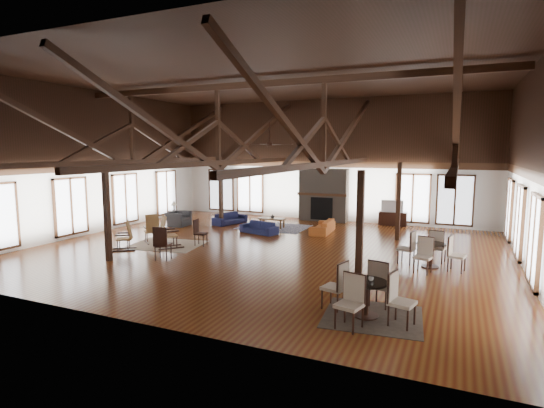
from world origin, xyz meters
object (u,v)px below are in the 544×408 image
at_px(armchair, 179,219).
at_px(tv_console, 393,219).
at_px(sofa_orange, 323,226).
at_px(cafe_table_far, 431,251).
at_px(sofa_navy_front, 259,228).
at_px(sofa_navy_left, 230,218).
at_px(coffee_table, 272,219).
at_px(cafe_table_near, 366,292).

bearing_deg(armchair, tv_console, -69.91).
bearing_deg(sofa_orange, cafe_table_far, 46.36).
bearing_deg(sofa_navy_front, sofa_navy_left, 160.49).
height_order(armchair, cafe_table_far, cafe_table_far).
relative_size(armchair, cafe_table_far, 0.50).
height_order(sofa_navy_front, coffee_table, sofa_navy_front).
bearing_deg(tv_console, armchair, -155.61).
relative_size(sofa_orange, cafe_table_near, 0.89).
distance_m(sofa_navy_front, sofa_navy_left, 2.76).
xyz_separation_m(sofa_orange, cafe_table_far, (4.56, -3.84, 0.24)).
relative_size(sofa_orange, coffee_table, 1.56).
bearing_deg(cafe_table_far, sofa_navy_left, 155.71).
bearing_deg(sofa_orange, tv_console, 137.50).
height_order(cafe_table_near, cafe_table_far, cafe_table_near).
relative_size(armchair, cafe_table_near, 0.48).
xyz_separation_m(sofa_navy_front, coffee_table, (-0.01, 1.41, 0.15)).
distance_m(sofa_orange, tv_console, 3.95).
bearing_deg(sofa_navy_front, armchair, -167.08).
xyz_separation_m(sofa_orange, armchair, (-6.66, -1.07, 0.05)).
height_order(sofa_orange, coffee_table, sofa_orange).
relative_size(sofa_orange, tv_console, 1.48).
distance_m(sofa_navy_front, coffee_table, 1.42).
bearing_deg(cafe_table_far, sofa_orange, 139.91).
bearing_deg(coffee_table, armchair, -164.77).
distance_m(armchair, tv_console, 10.04).
bearing_deg(sofa_navy_front, sofa_orange, 40.76).
height_order(coffee_table, tv_console, tv_console).
distance_m(cafe_table_far, tv_console, 7.22).
relative_size(sofa_navy_front, coffee_table, 1.39).
height_order(sofa_navy_left, tv_console, tv_console).
height_order(sofa_orange, cafe_table_near, cafe_table_near).
height_order(sofa_navy_front, armchair, armchair).
xyz_separation_m(armchair, tv_console, (9.15, 4.15, -0.01)).
distance_m(coffee_table, cafe_table_near, 10.54).
xyz_separation_m(sofa_navy_front, cafe_table_far, (7.00, -2.64, 0.27)).
relative_size(cafe_table_far, tv_console, 1.60).
bearing_deg(armchair, sofa_orange, -85.15).
bearing_deg(tv_console, sofa_navy_front, -139.05).
height_order(sofa_navy_front, cafe_table_far, cafe_table_far).
bearing_deg(armchair, sofa_navy_left, -58.00).
bearing_deg(sofa_navy_left, coffee_table, -76.97).
bearing_deg(cafe_table_near, coffee_table, 124.76).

